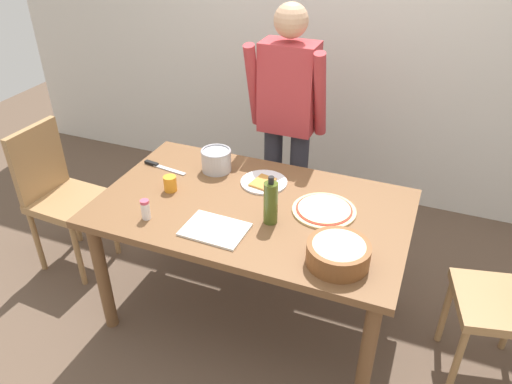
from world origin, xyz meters
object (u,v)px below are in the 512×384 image
(pizza_raw_on_board, at_px, (324,210))
(olive_oil_bottle, at_px, (271,202))
(chair_wooden_left, at_px, (58,190))
(salt_shaker, at_px, (145,209))
(person_cook, at_px, (287,116))
(steel_pot, at_px, (216,160))
(cup_orange, at_px, (170,184))
(chef_knife, at_px, (160,166))
(plate_with_slice, at_px, (264,182))
(popcorn_bowl, at_px, (338,252))
(cutting_board_white, at_px, (215,230))
(dining_table, at_px, (252,219))

(pizza_raw_on_board, bearing_deg, olive_oil_bottle, -140.29)
(chair_wooden_left, relative_size, salt_shaker, 8.96)
(person_cook, xyz_separation_m, steel_pot, (-0.26, -0.49, -0.11))
(cup_orange, bearing_deg, chef_knife, 133.53)
(plate_with_slice, bearing_deg, steel_pot, 172.79)
(popcorn_bowl, xyz_separation_m, cup_orange, (-0.99, 0.25, -0.02))
(popcorn_bowl, height_order, cup_orange, popcorn_bowl)
(pizza_raw_on_board, bearing_deg, cup_orange, -172.27)
(cup_orange, xyz_separation_m, chef_knife, (-0.19, 0.20, -0.04))
(salt_shaker, xyz_separation_m, cutting_board_white, (0.36, 0.03, -0.05))
(steel_pot, bearing_deg, salt_shaker, -101.13)
(popcorn_bowl, bearing_deg, person_cook, 119.61)
(plate_with_slice, bearing_deg, chef_knife, -174.89)
(cutting_board_white, bearing_deg, salt_shaker, -174.53)
(steel_pot, distance_m, cup_orange, 0.32)
(popcorn_bowl, bearing_deg, dining_table, 151.25)
(plate_with_slice, bearing_deg, olive_oil_bottle, -63.69)
(salt_shaker, bearing_deg, olive_oil_bottle, 19.20)
(cup_orange, relative_size, chef_knife, 0.29)
(pizza_raw_on_board, relative_size, salt_shaker, 3.07)
(dining_table, relative_size, pizza_raw_on_board, 4.92)
(steel_pot, height_order, cutting_board_white, steel_pot)
(salt_shaker, xyz_separation_m, chef_knife, (-0.21, 0.47, -0.05))
(person_cook, height_order, cutting_board_white, person_cook)
(dining_table, bearing_deg, popcorn_bowl, -28.75)
(dining_table, distance_m, salt_shaker, 0.56)
(chair_wooden_left, height_order, plate_with_slice, chair_wooden_left)
(pizza_raw_on_board, xyz_separation_m, plate_with_slice, (-0.38, 0.14, -0.00))
(chair_wooden_left, distance_m, steel_pot, 1.06)
(plate_with_slice, xyz_separation_m, popcorn_bowl, (0.54, -0.51, 0.05))
(pizza_raw_on_board, xyz_separation_m, olive_oil_bottle, (-0.22, -0.18, 0.10))
(cup_orange, bearing_deg, chair_wooden_left, 177.84)
(person_cook, relative_size, pizza_raw_on_board, 4.98)
(plate_with_slice, distance_m, cutting_board_white, 0.50)
(person_cook, relative_size, salt_shaker, 15.28)
(dining_table, distance_m, person_cook, 0.81)
(popcorn_bowl, distance_m, chef_knife, 1.26)
(pizza_raw_on_board, height_order, chef_knife, pizza_raw_on_board)
(chair_wooden_left, distance_m, chef_knife, 0.72)
(steel_pot, distance_m, salt_shaker, 0.58)
(popcorn_bowl, distance_m, cup_orange, 1.02)
(dining_table, distance_m, cup_orange, 0.49)
(pizza_raw_on_board, distance_m, chef_knife, 1.02)
(cup_orange, height_order, salt_shaker, salt_shaker)
(chair_wooden_left, relative_size, chef_knife, 3.27)
(pizza_raw_on_board, bearing_deg, cutting_board_white, -141.48)
(dining_table, xyz_separation_m, steel_pot, (-0.33, 0.26, 0.16))
(olive_oil_bottle, bearing_deg, chair_wooden_left, 175.90)
(person_cook, height_order, plate_with_slice, person_cook)
(steel_pot, height_order, chef_knife, steel_pot)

